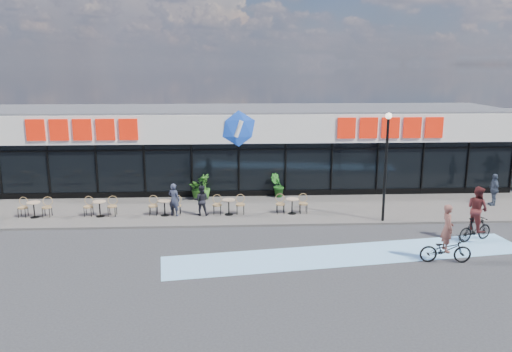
% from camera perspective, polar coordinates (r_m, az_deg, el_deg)
% --- Properties ---
extents(ground, '(120.00, 120.00, 0.00)m').
position_cam_1_polar(ground, '(20.38, -1.61, -7.63)').
color(ground, '#28282B').
rests_on(ground, ground).
extents(sidewalk, '(44.00, 5.00, 0.10)m').
position_cam_1_polar(sidewalk, '(24.64, -1.84, -3.90)').
color(sidewalk, '#524C49').
rests_on(sidewalk, ground).
extents(bike_lane, '(14.17, 4.13, 0.01)m').
position_cam_1_polar(bike_lane, '(19.47, 10.49, -8.82)').
color(bike_lane, '#77B2E2').
rests_on(bike_lane, ground).
extents(building, '(30.60, 6.57, 4.75)m').
position_cam_1_polar(building, '(29.43, -2.07, 3.40)').
color(building, black).
rests_on(building, ground).
extents(lamp_post, '(0.28, 0.28, 4.91)m').
position_cam_1_polar(lamp_post, '(22.84, 14.66, 2.07)').
color(lamp_post, black).
rests_on(lamp_post, sidewalk).
extents(bistro_set_1, '(1.54, 0.62, 0.90)m').
position_cam_1_polar(bistro_set_1, '(25.43, -23.97, -3.30)').
color(bistro_set_1, tan).
rests_on(bistro_set_1, sidewalk).
extents(bistro_set_2, '(1.54, 0.62, 0.90)m').
position_cam_1_polar(bistro_set_2, '(24.50, -17.38, -3.35)').
color(bistro_set_2, tan).
rests_on(bistro_set_2, sidewalk).
extents(bistro_set_3, '(1.54, 0.62, 0.90)m').
position_cam_1_polar(bistro_set_3, '(23.92, -10.37, -3.35)').
color(bistro_set_3, tan).
rests_on(bistro_set_3, sidewalk).
extents(bistro_set_4, '(1.54, 0.62, 0.90)m').
position_cam_1_polar(bistro_set_4, '(23.71, -3.13, -3.30)').
color(bistro_set_4, tan).
rests_on(bistro_set_4, sidewalk).
extents(bistro_set_5, '(1.54, 0.62, 0.90)m').
position_cam_1_polar(bistro_set_5, '(23.88, 4.12, -3.20)').
color(bistro_set_5, tan).
rests_on(bistro_set_5, sidewalk).
extents(potted_plant_left, '(1.41, 1.42, 1.19)m').
position_cam_1_polar(potted_plant_left, '(26.43, -6.59, -1.38)').
color(potted_plant_left, '#255418').
rests_on(potted_plant_left, sidewalk).
extents(potted_plant_mid, '(1.04, 1.04, 1.32)m').
position_cam_1_polar(potted_plant_mid, '(26.43, -6.05, -1.22)').
color(potted_plant_mid, '#285D1A').
rests_on(potted_plant_mid, sidewalk).
extents(potted_plant_right, '(0.74, 0.62, 1.28)m').
position_cam_1_polar(potted_plant_right, '(26.68, 2.46, -1.08)').
color(potted_plant_right, '#1C5317').
rests_on(potted_plant_right, sidewalk).
extents(patron_left, '(0.67, 0.57, 1.55)m').
position_cam_1_polar(patron_left, '(23.68, -9.36, -2.67)').
color(patron_left, '#272C3E').
rests_on(patron_left, sidewalk).
extents(patron_right, '(0.77, 0.63, 1.44)m').
position_cam_1_polar(patron_right, '(23.60, -6.27, -2.76)').
color(patron_right, black).
rests_on(patron_right, sidewalk).
extents(pedestrian_a, '(0.50, 0.99, 1.62)m').
position_cam_1_polar(pedestrian_a, '(27.80, 25.54, -1.40)').
color(pedestrian_a, '#313B4D').
rests_on(pedestrian_a, sidewalk).
extents(cyclist_a, '(1.90, 0.78, 2.19)m').
position_cam_1_polar(cyclist_a, '(19.47, 20.90, -7.22)').
color(cyclist_a, black).
rests_on(cyclist_a, ground).
extents(cyclist_b, '(1.74, 1.08, 2.29)m').
position_cam_1_polar(cyclist_b, '(22.14, 23.89, -4.32)').
color(cyclist_b, black).
rests_on(cyclist_b, ground).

